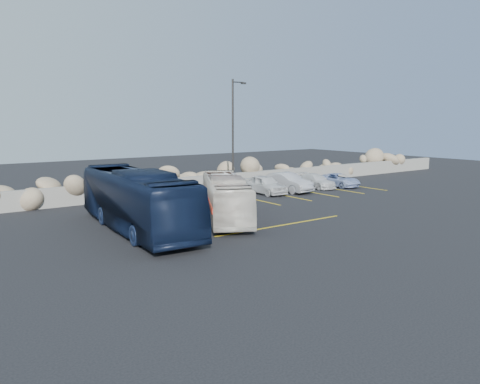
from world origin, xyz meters
TOP-DOWN VIEW (x-y plane):
  - ground at (0.00, 0.00)m, footprint 90.00×90.00m
  - seawall at (0.00, 12.00)m, footprint 60.00×0.40m
  - riprap_pile at (0.00, 13.20)m, footprint 54.00×2.80m
  - parking_lines at (4.64, 5.57)m, footprint 18.16×9.36m
  - lamppost at (2.56, 9.50)m, footprint 1.14×0.18m
  - vintage_bus at (-2.39, 3.17)m, footprint 5.62×8.26m
  - tour_coach at (-7.28, 3.50)m, footprint 3.15×10.62m
  - car_a at (4.73, 8.69)m, footprint 1.71×3.96m
  - car_b at (6.65, 8.49)m, footprint 1.77×4.31m
  - car_c at (9.79, 8.67)m, footprint 1.75×3.79m
  - car_d at (11.79, 8.14)m, footprint 1.73×3.71m

SIDE VIEW (x-z plane):
  - ground at x=0.00m, z-range 0.00..0.00m
  - parking_lines at x=4.64m, z-range 0.00..0.01m
  - car_d at x=11.79m, z-range 0.00..1.03m
  - car_c at x=9.79m, z-range 0.00..1.07m
  - seawall at x=0.00m, z-range 0.00..1.20m
  - car_a at x=4.73m, z-range 0.00..1.33m
  - car_b at x=6.65m, z-range 0.00..1.39m
  - vintage_bus at x=-2.39m, z-range 0.00..2.32m
  - riprap_pile at x=0.00m, z-range 0.00..2.60m
  - tour_coach at x=-7.28m, z-range 0.00..2.92m
  - lamppost at x=2.56m, z-range 0.30..8.30m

